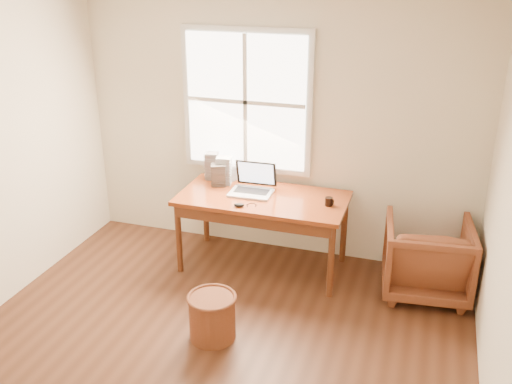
% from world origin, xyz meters
% --- Properties ---
extents(room_shell, '(4.04, 4.54, 2.64)m').
position_xyz_m(room_shell, '(-0.02, 0.16, 1.32)').
color(room_shell, '#502D1B').
rests_on(room_shell, ground).
extents(desk, '(1.60, 0.80, 0.04)m').
position_xyz_m(desk, '(0.00, 1.80, 0.73)').
color(desk, brown).
rests_on(desk, room_shell).
extents(armchair, '(0.83, 0.85, 0.70)m').
position_xyz_m(armchair, '(1.55, 1.80, 0.35)').
color(armchair, brown).
rests_on(armchair, room_shell).
extents(wicker_stool, '(0.41, 0.41, 0.37)m').
position_xyz_m(wicker_stool, '(-0.04, 0.58, 0.19)').
color(wicker_stool, brown).
rests_on(wicker_stool, room_shell).
extents(laptop, '(0.39, 0.41, 0.28)m').
position_xyz_m(laptop, '(-0.13, 1.82, 0.89)').
color(laptop, silver).
rests_on(laptop, desk).
extents(mouse, '(0.11, 0.08, 0.03)m').
position_xyz_m(mouse, '(-0.14, 1.51, 0.77)').
color(mouse, black).
rests_on(mouse, desk).
extents(coffee_mug, '(0.08, 0.08, 0.08)m').
position_xyz_m(coffee_mug, '(0.64, 1.78, 0.79)').
color(coffee_mug, black).
rests_on(coffee_mug, desk).
extents(cd_stack_a, '(0.16, 0.15, 0.28)m').
position_xyz_m(cd_stack_a, '(-0.47, 2.00, 0.89)').
color(cd_stack_a, silver).
rests_on(cd_stack_a, desk).
extents(cd_stack_b, '(0.17, 0.16, 0.22)m').
position_xyz_m(cd_stack_b, '(-0.51, 1.94, 0.86)').
color(cd_stack_b, '#232328').
rests_on(cd_stack_b, desk).
extents(cd_stack_c, '(0.14, 0.13, 0.28)m').
position_xyz_m(cd_stack_c, '(-0.63, 2.08, 0.89)').
color(cd_stack_c, '#ACAAB8').
rests_on(cd_stack_c, desk).
extents(cd_stack_d, '(0.16, 0.15, 0.16)m').
position_xyz_m(cd_stack_d, '(-0.45, 2.10, 0.83)').
color(cd_stack_d, silver).
rests_on(cd_stack_d, desk).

